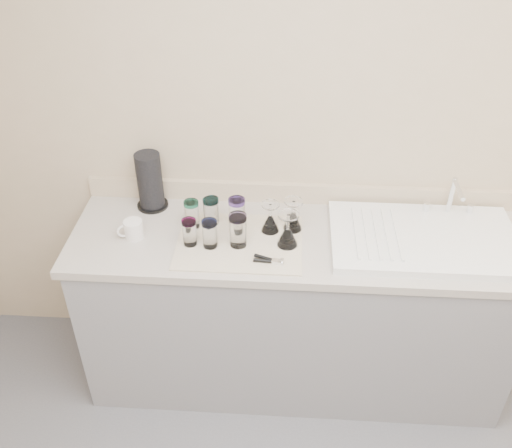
# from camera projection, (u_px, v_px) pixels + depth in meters

# --- Properties ---
(room_envelope) EXTENTS (3.54, 3.50, 2.52)m
(room_envelope) POSITION_uv_depth(u_px,v_px,m) (311.00, 334.00, 1.20)
(room_envelope) COLOR #545459
(room_envelope) RESTS_ON ground
(counter_unit) EXTENTS (2.06, 0.62, 0.90)m
(counter_unit) POSITION_uv_depth(u_px,v_px,m) (295.00, 309.00, 2.82)
(counter_unit) COLOR slate
(counter_unit) RESTS_ON ground
(sink_unit) EXTENTS (0.82, 0.50, 0.22)m
(sink_unit) POSITION_uv_depth(u_px,v_px,m) (424.00, 238.00, 2.52)
(sink_unit) COLOR white
(sink_unit) RESTS_ON counter_unit
(dish_towel) EXTENTS (0.55, 0.42, 0.01)m
(dish_towel) POSITION_uv_depth(u_px,v_px,m) (240.00, 242.00, 2.52)
(dish_towel) COLOR silver
(dish_towel) RESTS_ON counter_unit
(tumbler_teal) EXTENTS (0.07, 0.07, 0.13)m
(tumbler_teal) POSITION_uv_depth(u_px,v_px,m) (192.00, 214.00, 2.57)
(tumbler_teal) COLOR white
(tumbler_teal) RESTS_ON dish_towel
(tumbler_cyan) EXTENTS (0.07, 0.07, 0.13)m
(tumbler_cyan) POSITION_uv_depth(u_px,v_px,m) (212.00, 211.00, 2.59)
(tumbler_cyan) COLOR white
(tumbler_cyan) RESTS_ON dish_towel
(tumbler_purple) EXTENTS (0.08, 0.08, 0.15)m
(tumbler_purple) POSITION_uv_depth(u_px,v_px,m) (237.00, 213.00, 2.56)
(tumbler_purple) COLOR white
(tumbler_purple) RESTS_ON dish_towel
(tumbler_magenta) EXTENTS (0.06, 0.06, 0.13)m
(tumbler_magenta) POSITION_uv_depth(u_px,v_px,m) (190.00, 232.00, 2.47)
(tumbler_magenta) COLOR white
(tumbler_magenta) RESTS_ON dish_towel
(tumbler_blue) EXTENTS (0.07, 0.07, 0.13)m
(tumbler_blue) POSITION_uv_depth(u_px,v_px,m) (210.00, 234.00, 2.45)
(tumbler_blue) COLOR white
(tumbler_blue) RESTS_ON dish_towel
(tumbler_lavender) EXTENTS (0.08, 0.08, 0.16)m
(tumbler_lavender) POSITION_uv_depth(u_px,v_px,m) (238.00, 230.00, 2.45)
(tumbler_lavender) COLOR white
(tumbler_lavender) RESTS_ON dish_towel
(tumbler_extra) EXTENTS (0.06, 0.06, 0.12)m
(tumbler_extra) POSITION_uv_depth(u_px,v_px,m) (210.00, 211.00, 2.60)
(tumbler_extra) COLOR white
(tumbler_extra) RESTS_ON dish_towel
(goblet_back_left) EXTENTS (0.08, 0.08, 0.14)m
(goblet_back_left) POSITION_uv_depth(u_px,v_px,m) (270.00, 222.00, 2.55)
(goblet_back_left) COLOR white
(goblet_back_left) RESTS_ON dish_towel
(goblet_back_right) EXTENTS (0.08, 0.08, 0.15)m
(goblet_back_right) POSITION_uv_depth(u_px,v_px,m) (293.00, 219.00, 2.56)
(goblet_back_right) COLOR white
(goblet_back_right) RESTS_ON dish_towel
(goblet_front_right) EXTENTS (0.09, 0.09, 0.16)m
(goblet_front_right) POSITION_uv_depth(u_px,v_px,m) (288.00, 234.00, 2.47)
(goblet_front_right) COLOR white
(goblet_front_right) RESTS_ON dish_towel
(can_opener) EXTENTS (0.13, 0.06, 0.02)m
(can_opener) POSITION_uv_depth(u_px,v_px,m) (269.00, 260.00, 2.40)
(can_opener) COLOR silver
(can_opener) RESTS_ON dish_towel
(white_mug) EXTENTS (0.13, 0.11, 0.09)m
(white_mug) POSITION_uv_depth(u_px,v_px,m) (133.00, 229.00, 2.53)
(white_mug) COLOR silver
(white_mug) RESTS_ON counter_unit
(paper_towel_roll) EXTENTS (0.15, 0.15, 0.28)m
(paper_towel_roll) POSITION_uv_depth(u_px,v_px,m) (150.00, 182.00, 2.68)
(paper_towel_roll) COLOR black
(paper_towel_roll) RESTS_ON counter_unit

